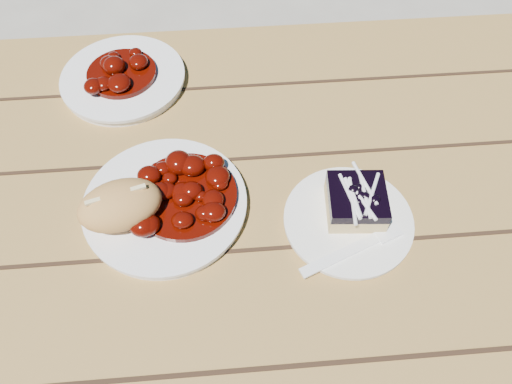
{
  "coord_description": "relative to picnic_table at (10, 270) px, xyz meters",
  "views": [
    {
      "loc": [
        0.39,
        -0.4,
        1.36
      ],
      "look_at": [
        0.42,
        -0.02,
        0.81
      ],
      "focal_mm": 35.0,
      "sensor_mm": 36.0,
      "label": 1
    }
  ],
  "objects": [
    {
      "name": "ground",
      "position": [
        0.0,
        0.0,
        -0.59
      ],
      "size": [
        60.0,
        60.0,
        0.0
      ],
      "primitive_type": "plane",
      "color": "gray",
      "rests_on": "ground"
    },
    {
      "name": "picnic_table",
      "position": [
        0.0,
        0.0,
        0.0
      ],
      "size": [
        2.0,
        1.55,
        0.75
      ],
      "color": "brown",
      "rests_on": "ground"
    },
    {
      "name": "main_plate",
      "position": [
        0.29,
        -0.0,
        0.17
      ],
      "size": [
        0.23,
        0.23,
        0.02
      ],
      "primitive_type": "cylinder",
      "color": "white",
      "rests_on": "picnic_table"
    },
    {
      "name": "goulash_stew",
      "position": [
        0.32,
        0.0,
        0.2
      ],
      "size": [
        0.15,
        0.15,
        0.04
      ],
      "primitive_type": null,
      "color": "#490802",
      "rests_on": "main_plate"
    },
    {
      "name": "bread_roll",
      "position": [
        0.23,
        -0.02,
        0.21
      ],
      "size": [
        0.13,
        0.11,
        0.06
      ],
      "primitive_type": "ellipsoid",
      "rotation": [
        0.0,
        0.0,
        0.28
      ],
      "color": "tan",
      "rests_on": "main_plate"
    },
    {
      "name": "dessert_plate",
      "position": [
        0.55,
        -0.05,
        0.17
      ],
      "size": [
        0.18,
        0.18,
        0.01
      ],
      "primitive_type": "cylinder",
      "color": "white",
      "rests_on": "picnic_table"
    },
    {
      "name": "blueberry_cake",
      "position": [
        0.56,
        -0.03,
        0.19
      ],
      "size": [
        0.08,
        0.08,
        0.05
      ],
      "rotation": [
        0.0,
        0.0,
        -0.07
      ],
      "color": "#E4C37C",
      "rests_on": "dessert_plate"
    },
    {
      "name": "fork_dessert",
      "position": [
        0.53,
        -0.1,
        0.17
      ],
      "size": [
        0.16,
        0.08,
        0.0
      ],
      "primitive_type": null,
      "rotation": [
        0.0,
        0.0,
        -1.18
      ],
      "color": "white",
      "rests_on": "dessert_plate"
    },
    {
      "name": "second_plate",
      "position": [
        0.21,
        0.27,
        0.17
      ],
      "size": [
        0.21,
        0.21,
        0.02
      ],
      "primitive_type": "cylinder",
      "color": "white",
      "rests_on": "picnic_table"
    },
    {
      "name": "second_stew",
      "position": [
        0.21,
        0.27,
        0.2
      ],
      "size": [
        0.12,
        0.12,
        0.04
      ],
      "primitive_type": null,
      "color": "#490802",
      "rests_on": "second_plate"
    }
  ]
}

